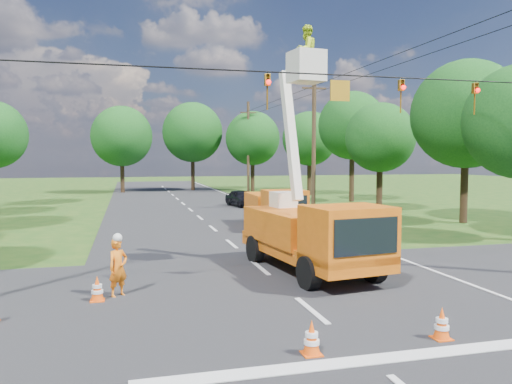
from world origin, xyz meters
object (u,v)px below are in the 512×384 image
object	(u,v)px
traffic_cone_1	(442,324)
pole_right_far	(248,146)
traffic_cone_2	(301,245)
pole_right_mid	(314,140)
second_truck	(275,207)
bucket_truck	(312,221)
tree_far_a	(122,136)
tree_right_e	(310,139)
traffic_cone_7	(303,219)
tree_right_d	(352,126)
distant_car	(242,198)
traffic_cone_3	(284,230)
ground_worker	(118,268)
tree_right_c	(380,138)
tree_far_b	(193,132)
tree_right_b	(466,114)
tree_far_c	(253,138)
traffic_cone_0	(312,338)
traffic_cone_4	(97,289)

from	to	relation	value
traffic_cone_1	pole_right_far	bearing A→B (deg)	81.69
traffic_cone_2	pole_right_mid	distance (m)	16.58
second_truck	pole_right_far	size ratio (longest dim) A/B	0.60
bucket_truck	tree_far_a	bearing A→B (deg)	91.25
tree_right_e	traffic_cone_2	bearing A→B (deg)	-111.13
traffic_cone_7	tree_right_e	size ratio (longest dim) A/B	0.08
tree_right_d	bucket_truck	bearing A→B (deg)	-117.96
distant_car	tree_far_a	distance (m)	21.19
traffic_cone_1	traffic_cone_3	xyz separation A→B (m)	(0.88, 13.82, 0.00)
pole_right_mid	tree_right_d	distance (m)	9.55
ground_worker	tree_right_c	distance (m)	26.07
pole_right_mid	tree_right_e	xyz separation A→B (m)	(5.30, 15.00, 0.70)
ground_worker	distant_car	size ratio (longest dim) A/B	0.42
ground_worker	pole_right_far	bearing A→B (deg)	33.98
traffic_cone_2	pole_right_far	world-z (taller)	pole_right_far
traffic_cone_7	pole_right_far	xyz separation A→B (m)	(3.19, 26.65, 4.75)
pole_right_mid	pole_right_far	bearing A→B (deg)	90.00
traffic_cone_2	tree_far_b	bearing A→B (deg)	89.05
pole_right_mid	tree_far_b	world-z (taller)	tree_far_b
traffic_cone_3	tree_far_b	xyz separation A→B (m)	(0.12, 35.72, 6.45)
bucket_truck	tree_far_b	world-z (taller)	tree_far_b
distant_car	tree_far_b	size ratio (longest dim) A/B	0.39
tree_right_b	tree_right_e	distance (m)	23.04
bucket_truck	traffic_cone_7	xyz separation A→B (m)	(3.76, 11.31, -1.40)
tree_far_b	distant_car	bearing A→B (deg)	-86.34
tree_far_a	tree_far_c	distance (m)	14.53
second_truck	tree_far_a	bearing A→B (deg)	106.91
second_truck	tree_right_e	world-z (taller)	tree_right_e
ground_worker	distant_car	world-z (taller)	ground_worker
traffic_cone_0	tree_far_a	bearing A→B (deg)	94.80
tree_right_b	tree_right_c	bearing A→B (deg)	104.42
pole_right_mid	tree_right_c	world-z (taller)	pole_right_mid
traffic_cone_4	pole_right_mid	world-z (taller)	pole_right_mid
traffic_cone_1	second_truck	bearing A→B (deg)	85.16
tree_far_b	ground_worker	bearing A→B (deg)	-99.91
tree_far_a	tree_far_c	xyz separation A→B (m)	(14.50, -1.00, -0.13)
tree_far_c	bucket_truck	bearing A→B (deg)	-101.25
pole_right_mid	tree_far_c	world-z (taller)	pole_right_mid
traffic_cone_3	traffic_cone_7	size ratio (longest dim) A/B	1.00
traffic_cone_3	tree_far_c	bearing A→B (deg)	78.55
tree_far_b	second_truck	bearing A→B (deg)	-89.17
traffic_cone_0	traffic_cone_4	xyz separation A→B (m)	(-4.30, 4.90, 0.00)
bucket_truck	ground_worker	bearing A→B (deg)	-175.28
tree_right_d	ground_worker	bearing A→B (deg)	-126.57
ground_worker	tree_right_b	xyz separation A→B (m)	(19.75, 11.36, 5.61)
ground_worker	tree_far_b	size ratio (longest dim) A/B	0.16
traffic_cone_0	tree_right_b	size ratio (longest dim) A/B	0.07
traffic_cone_4	tree_right_e	size ratio (longest dim) A/B	0.08
traffic_cone_0	tree_far_a	world-z (taller)	tree_far_a
bucket_truck	traffic_cone_4	distance (m)	7.22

